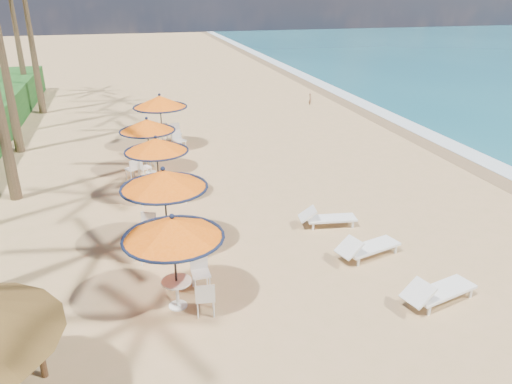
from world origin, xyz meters
TOP-DOWN VIEW (x-y plane):
  - ground at (0.00, 0.00)m, footprint 160.00×160.00m
  - foam_strip at (9.30, 10.00)m, footprint 1.20×140.00m
  - wetsand_band at (8.40, 10.00)m, footprint 1.40×140.00m
  - station_0 at (-5.34, 0.26)m, footprint 2.42×2.42m
  - station_1 at (-5.38, 3.20)m, footprint 2.53×2.53m
  - station_2 at (-5.27, 7.22)m, footprint 2.32×2.32m
  - station_3 at (-5.48, 10.17)m, footprint 2.31×2.31m
  - station_4 at (-4.53, 13.61)m, footprint 2.57×2.57m
  - lounger_near at (0.81, -1.26)m, footprint 2.19×1.17m
  - lounger_mid at (0.15, 1.26)m, footprint 2.13×1.16m
  - lounger_far at (-0.20, 3.49)m, footprint 1.94×0.84m
  - person at (5.70, 20.69)m, footprint 0.26×0.34m

SIDE VIEW (x-z plane):
  - ground at x=0.00m, z-range 0.00..0.00m
  - foam_strip at x=9.30m, z-range -0.02..0.02m
  - wetsand_band at x=8.40m, z-range -0.01..0.01m
  - lounger_far at x=-0.20m, z-range -0.02..0.65m
  - lounger_mid at x=0.15m, z-range -0.02..0.71m
  - lounger_near at x=0.81m, z-range -0.02..0.73m
  - person at x=5.70m, z-range 0.00..0.85m
  - station_3 at x=-5.48m, z-range 0.56..2.97m
  - station_2 at x=-5.27m, z-range 0.64..3.06m
  - station_0 at x=-5.34m, z-range 0.66..3.18m
  - station_1 at x=-5.38m, z-range 0.61..3.25m
  - station_4 at x=-4.53m, z-range 0.62..3.30m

